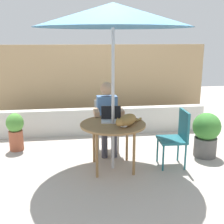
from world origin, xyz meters
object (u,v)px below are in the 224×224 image
object	(u,v)px
patio_table	(113,128)
chair_occupied	(106,121)
cat	(127,121)
person_seated	(107,114)
laptop	(111,117)
potted_plant_by_chair	(15,130)
potted_plant_near_fence	(206,133)
patio_umbrella	(113,15)
chair_empty	(177,134)

from	to	relation	value
patio_table	chair_occupied	size ratio (longest dim) A/B	1.10
patio_table	cat	distance (m)	0.28
person_seated	laptop	bearing A→B (deg)	-90.66
person_seated	potted_plant_by_chair	bearing A→B (deg)	168.43
person_seated	potted_plant_near_fence	world-z (taller)	person_seated
patio_umbrella	person_seated	bearing A→B (deg)	90.00
patio_table	potted_plant_near_fence	world-z (taller)	potted_plant_near_fence
patio_table	potted_plant_by_chair	bearing A→B (deg)	148.47
patio_umbrella	person_seated	size ratio (longest dim) A/B	1.97
chair_empty	potted_plant_near_fence	xyz separation A→B (m)	(0.61, 0.29, -0.11)
chair_occupied	person_seated	distance (m)	0.23
chair_empty	potted_plant_near_fence	world-z (taller)	chair_empty
laptop	potted_plant_near_fence	world-z (taller)	laptop
chair_occupied	cat	xyz separation A→B (m)	(0.17, -0.96, 0.28)
laptop	chair_occupied	bearing A→B (deg)	89.50
person_seated	laptop	distance (m)	0.50
patio_umbrella	potted_plant_by_chair	bearing A→B (deg)	148.47
potted_plant_by_chair	cat	bearing A→B (deg)	-32.74
patio_umbrella	cat	distance (m)	1.46
potted_plant_by_chair	potted_plant_near_fence	bearing A→B (deg)	-12.82
chair_occupied	potted_plant_near_fence	distance (m)	1.70
patio_umbrella	potted_plant_near_fence	size ratio (longest dim) A/B	3.21
potted_plant_near_fence	potted_plant_by_chair	world-z (taller)	potted_plant_near_fence
chair_occupied	person_seated	bearing A→B (deg)	-90.00
patio_umbrella	person_seated	world-z (taller)	patio_umbrella
patio_umbrella	laptop	xyz separation A→B (m)	(-0.01, 0.15, -1.46)
laptop	cat	distance (m)	0.36
person_seated	chair_empty	bearing A→B (deg)	-34.76
person_seated	patio_umbrella	bearing A→B (deg)	-90.00
patio_umbrella	potted_plant_by_chair	distance (m)	2.63
potted_plant_by_chair	chair_occupied	bearing A→B (deg)	-6.03
cat	laptop	bearing A→B (deg)	119.90
laptop	potted_plant_near_fence	xyz separation A→B (m)	(1.60, 0.09, -0.37)
chair_empty	person_seated	xyz separation A→B (m)	(-0.99, 0.69, 0.17)
chair_empty	patio_umbrella	bearing A→B (deg)	177.80
chair_occupied	chair_empty	distance (m)	1.30
patio_umbrella	chair_occupied	bearing A→B (deg)	90.00
chair_empty	person_seated	world-z (taller)	person_seated
chair_occupied	person_seated	size ratio (longest dim) A/B	0.72
laptop	patio_table	bearing A→B (deg)	-87.87
patio_table	potted_plant_near_fence	size ratio (longest dim) A/B	1.30
potted_plant_by_chair	person_seated	bearing A→B (deg)	-11.57
chair_occupied	potted_plant_by_chair	world-z (taller)	chair_occupied
chair_empty	potted_plant_by_chair	xyz separation A→B (m)	(-2.58, 1.01, -0.14)
patio_umbrella	chair_occupied	distance (m)	1.90
potted_plant_by_chair	patio_table	bearing A→B (deg)	-31.53
patio_umbrella	cat	xyz separation A→B (m)	(0.17, -0.16, -1.44)
cat	person_seated	bearing A→B (deg)	102.16
patio_umbrella	laptop	bearing A→B (deg)	92.13
patio_table	potted_plant_near_fence	xyz separation A→B (m)	(1.60, 0.25, -0.24)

